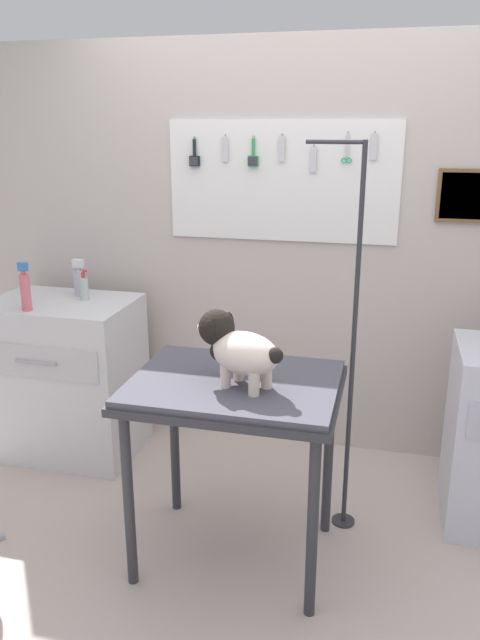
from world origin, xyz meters
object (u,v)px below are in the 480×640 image
(grooming_arm, at_px, (351,361))
(counter_left, at_px, (67,377))
(grooming_table, at_px, (234,400))
(spray_bottle_tall, at_px, (25,290))
(dog, at_px, (237,348))

(grooming_arm, height_order, counter_left, grooming_arm)
(grooming_table, relative_size, counter_left, 0.95)
(grooming_arm, relative_size, counter_left, 1.97)
(grooming_table, height_order, spray_bottle_tall, spray_bottle_tall)
(dog, xyz_separation_m, counter_left, (-1.21, 0.75, -0.55))
(grooming_arm, xyz_separation_m, spray_bottle_tall, (-1.71, 0.14, 0.18))
(dog, xyz_separation_m, spray_bottle_tall, (-1.28, 0.55, 0.02))
(spray_bottle_tall, bearing_deg, grooming_arm, -4.86)
(spray_bottle_tall, bearing_deg, counter_left, 69.44)
(dog, distance_m, counter_left, 1.52)
(counter_left, relative_size, spray_bottle_tall, 3.52)
(grooming_table, relative_size, grooming_arm, 0.48)
(grooming_table, xyz_separation_m, dog, (0.02, -0.05, 0.25))
(spray_bottle_tall, bearing_deg, dog, -23.13)
(dog, bearing_deg, grooming_table, 114.71)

